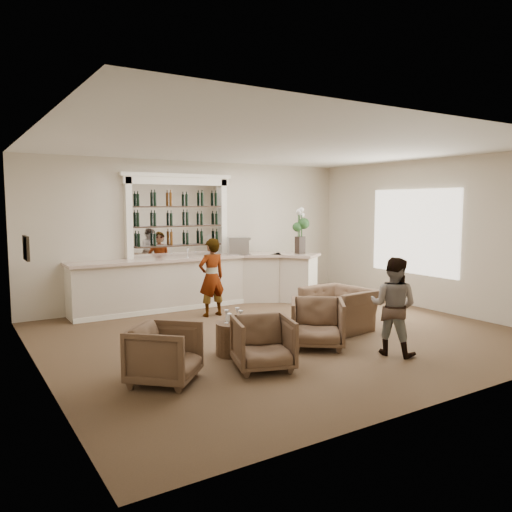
{
  "coord_description": "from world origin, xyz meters",
  "views": [
    {
      "loc": [
        -5.02,
        -7.12,
        2.33
      ],
      "look_at": [
        0.01,
        0.9,
        1.33
      ],
      "focal_mm": 35.0,
      "sensor_mm": 36.0,
      "label": 1
    }
  ],
  "objects_px": {
    "guest": "(393,306)",
    "armchair_far": "(339,309)",
    "sommelier": "(212,277)",
    "flower_vase": "(300,228)",
    "armchair_right": "(317,323)",
    "armchair_center": "(263,343)",
    "cocktail_table": "(234,338)",
    "bar_counter": "(201,282)",
    "armchair_left": "(165,354)",
    "espresso_machine": "(238,246)"
  },
  "relations": [
    {
      "from": "armchair_left",
      "to": "armchair_right",
      "type": "bearing_deg",
      "value": -42.33
    },
    {
      "from": "armchair_far",
      "to": "flower_vase",
      "type": "xyz_separation_m",
      "value": [
        1.02,
        2.56,
        1.37
      ]
    },
    {
      "from": "sommelier",
      "to": "armchair_far",
      "type": "xyz_separation_m",
      "value": [
        1.52,
        -2.22,
        -0.43
      ]
    },
    {
      "from": "armchair_right",
      "to": "guest",
      "type": "bearing_deg",
      "value": -14.65
    },
    {
      "from": "sommelier",
      "to": "armchair_center",
      "type": "bearing_deg",
      "value": 71.57
    },
    {
      "from": "sommelier",
      "to": "armchair_far",
      "type": "bearing_deg",
      "value": 121.12
    },
    {
      "from": "armchair_left",
      "to": "flower_vase",
      "type": "relative_size",
      "value": 0.77
    },
    {
      "from": "bar_counter",
      "to": "sommelier",
      "type": "bearing_deg",
      "value": -102.64
    },
    {
      "from": "armchair_right",
      "to": "armchair_far",
      "type": "xyz_separation_m",
      "value": [
        1.09,
        0.71,
        -0.01
      ]
    },
    {
      "from": "espresso_machine",
      "to": "sommelier",
      "type": "bearing_deg",
      "value": -118.74
    },
    {
      "from": "bar_counter",
      "to": "armchair_center",
      "type": "relative_size",
      "value": 6.99
    },
    {
      "from": "bar_counter",
      "to": "cocktail_table",
      "type": "height_order",
      "value": "bar_counter"
    },
    {
      "from": "sommelier",
      "to": "flower_vase",
      "type": "distance_m",
      "value": 2.73
    },
    {
      "from": "sommelier",
      "to": "armchair_center",
      "type": "relative_size",
      "value": 1.98
    },
    {
      "from": "sommelier",
      "to": "espresso_machine",
      "type": "relative_size",
      "value": 3.47
    },
    {
      "from": "guest",
      "to": "armchair_center",
      "type": "distance_m",
      "value": 2.17
    },
    {
      "from": "armchair_right",
      "to": "espresso_machine",
      "type": "distance_m",
      "value": 4.1
    },
    {
      "from": "armchair_center",
      "to": "armchair_far",
      "type": "relative_size",
      "value": 0.7
    },
    {
      "from": "armchair_left",
      "to": "sommelier",
      "type": "bearing_deg",
      "value": 7.1
    },
    {
      "from": "bar_counter",
      "to": "guest",
      "type": "relative_size",
      "value": 3.77
    },
    {
      "from": "sommelier",
      "to": "armchair_center",
      "type": "distance_m",
      "value": 3.52
    },
    {
      "from": "sommelier",
      "to": "flower_vase",
      "type": "height_order",
      "value": "flower_vase"
    },
    {
      "from": "armchair_right",
      "to": "armchair_left",
      "type": "bearing_deg",
      "value": -138.7
    },
    {
      "from": "bar_counter",
      "to": "flower_vase",
      "type": "relative_size",
      "value": 5.26
    },
    {
      "from": "sommelier",
      "to": "armchair_left",
      "type": "bearing_deg",
      "value": 50.63
    },
    {
      "from": "armchair_left",
      "to": "armchair_center",
      "type": "xyz_separation_m",
      "value": [
        1.38,
        -0.23,
        -0.01
      ]
    },
    {
      "from": "guest",
      "to": "armchair_right",
      "type": "xyz_separation_m",
      "value": [
        -0.74,
        0.93,
        -0.36
      ]
    },
    {
      "from": "cocktail_table",
      "to": "sommelier",
      "type": "bearing_deg",
      "value": 70.33
    },
    {
      "from": "bar_counter",
      "to": "guest",
      "type": "xyz_separation_m",
      "value": [
        0.95,
        -4.84,
        0.18
      ]
    },
    {
      "from": "guest",
      "to": "armchair_far",
      "type": "bearing_deg",
      "value": -38.41
    },
    {
      "from": "flower_vase",
      "to": "sommelier",
      "type": "bearing_deg",
      "value": -172.29
    },
    {
      "from": "armchair_right",
      "to": "armchair_center",
      "type": "bearing_deg",
      "value": -124.75
    },
    {
      "from": "sommelier",
      "to": "armchair_left",
      "type": "height_order",
      "value": "sommelier"
    },
    {
      "from": "guest",
      "to": "flower_vase",
      "type": "distance_m",
      "value": 4.53
    },
    {
      "from": "armchair_right",
      "to": "flower_vase",
      "type": "height_order",
      "value": "flower_vase"
    },
    {
      "from": "armchair_left",
      "to": "armchair_center",
      "type": "distance_m",
      "value": 1.4
    },
    {
      "from": "armchair_center",
      "to": "flower_vase",
      "type": "xyz_separation_m",
      "value": [
        3.45,
        3.72,
        1.38
      ]
    },
    {
      "from": "armchair_left",
      "to": "armchair_far",
      "type": "xyz_separation_m",
      "value": [
        3.81,
        0.93,
        -0.0
      ]
    },
    {
      "from": "armchair_right",
      "to": "espresso_machine",
      "type": "xyz_separation_m",
      "value": [
        0.77,
        3.91,
        0.95
      ]
    },
    {
      "from": "sommelier",
      "to": "armchair_left",
      "type": "relative_size",
      "value": 1.93
    },
    {
      "from": "bar_counter",
      "to": "armchair_far",
      "type": "xyz_separation_m",
      "value": [
        1.3,
        -3.21,
        -0.19
      ]
    },
    {
      "from": "flower_vase",
      "to": "espresso_machine",
      "type": "bearing_deg",
      "value": 154.45
    },
    {
      "from": "cocktail_table",
      "to": "flower_vase",
      "type": "height_order",
      "value": "flower_vase"
    },
    {
      "from": "cocktail_table",
      "to": "guest",
      "type": "relative_size",
      "value": 0.38
    },
    {
      "from": "cocktail_table",
      "to": "armchair_far",
      "type": "height_order",
      "value": "armchair_far"
    },
    {
      "from": "armchair_left",
      "to": "armchair_right",
      "type": "height_order",
      "value": "armchair_right"
    },
    {
      "from": "armchair_far",
      "to": "flower_vase",
      "type": "bearing_deg",
      "value": 151.34
    },
    {
      "from": "armchair_far",
      "to": "flower_vase",
      "type": "height_order",
      "value": "flower_vase"
    },
    {
      "from": "cocktail_table",
      "to": "guest",
      "type": "bearing_deg",
      "value": -31.77
    },
    {
      "from": "sommelier",
      "to": "espresso_machine",
      "type": "distance_m",
      "value": 1.64
    }
  ]
}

